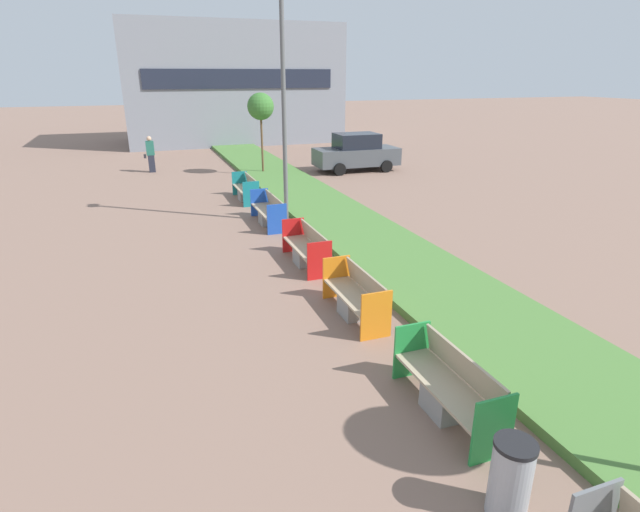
{
  "coord_description": "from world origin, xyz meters",
  "views": [
    {
      "loc": [
        -2.87,
        2.41,
        4.65
      ],
      "look_at": [
        0.9,
        12.79,
        0.6
      ],
      "focal_mm": 28.0,
      "sensor_mm": 36.0,
      "label": 1
    }
  ],
  "objects_px": {
    "bench_green_frame": "(449,390)",
    "bench_teal_frame": "(246,191)",
    "bench_red_frame": "(307,250)",
    "bench_orange_frame": "(356,299)",
    "sapling_tree_far": "(261,107)",
    "litter_bin": "(510,479)",
    "bench_blue_frame": "(269,213)",
    "pedestrian_walking": "(150,154)",
    "parked_car_distant": "(356,153)",
    "street_lamp_post": "(284,96)"
  },
  "relations": [
    {
      "from": "litter_bin",
      "to": "sapling_tree_far",
      "type": "xyz_separation_m",
      "value": [
        2.25,
        20.45,
        2.7
      ]
    },
    {
      "from": "street_lamp_post",
      "to": "bench_red_frame",
      "type": "bearing_deg",
      "value": -98.76
    },
    {
      "from": "street_lamp_post",
      "to": "parked_car_distant",
      "type": "distance_m",
      "value": 10.25
    },
    {
      "from": "bench_green_frame",
      "to": "bench_orange_frame",
      "type": "distance_m",
      "value": 3.29
    },
    {
      "from": "bench_blue_frame",
      "to": "sapling_tree_far",
      "type": "height_order",
      "value": "sapling_tree_far"
    },
    {
      "from": "sapling_tree_far",
      "to": "pedestrian_walking",
      "type": "relative_size",
      "value": 2.17
    },
    {
      "from": "bench_green_frame",
      "to": "litter_bin",
      "type": "xyz_separation_m",
      "value": [
        -0.39,
        -1.75,
        0.12
      ]
    },
    {
      "from": "bench_orange_frame",
      "to": "parked_car_distant",
      "type": "xyz_separation_m",
      "value": [
        6.56,
        14.84,
        0.55
      ]
    },
    {
      "from": "bench_teal_frame",
      "to": "parked_car_distant",
      "type": "distance_m",
      "value": 7.87
    },
    {
      "from": "bench_blue_frame",
      "to": "sapling_tree_far",
      "type": "bearing_deg",
      "value": 77.49
    },
    {
      "from": "bench_red_frame",
      "to": "bench_blue_frame",
      "type": "xyz_separation_m",
      "value": [
        0.0,
        3.9,
        0.0
      ]
    },
    {
      "from": "bench_red_frame",
      "to": "bench_teal_frame",
      "type": "distance_m",
      "value": 7.4
    },
    {
      "from": "bench_green_frame",
      "to": "bench_blue_frame",
      "type": "bearing_deg",
      "value": 89.98
    },
    {
      "from": "street_lamp_post",
      "to": "sapling_tree_far",
      "type": "relative_size",
      "value": 1.89
    },
    {
      "from": "bench_blue_frame",
      "to": "bench_teal_frame",
      "type": "distance_m",
      "value": 3.5
    },
    {
      "from": "bench_orange_frame",
      "to": "pedestrian_walking",
      "type": "bearing_deg",
      "value": 100.11
    },
    {
      "from": "pedestrian_walking",
      "to": "bench_red_frame",
      "type": "bearing_deg",
      "value": -77.82
    },
    {
      "from": "bench_teal_frame",
      "to": "litter_bin",
      "type": "height_order",
      "value": "litter_bin"
    },
    {
      "from": "bench_teal_frame",
      "to": "litter_bin",
      "type": "distance_m",
      "value": 15.57
    },
    {
      "from": "bench_teal_frame",
      "to": "sapling_tree_far",
      "type": "xyz_separation_m",
      "value": [
        1.86,
        4.88,
        2.82
      ]
    },
    {
      "from": "bench_orange_frame",
      "to": "bench_red_frame",
      "type": "relative_size",
      "value": 0.93
    },
    {
      "from": "bench_green_frame",
      "to": "bench_red_frame",
      "type": "height_order",
      "value": "same"
    },
    {
      "from": "bench_green_frame",
      "to": "sapling_tree_far",
      "type": "bearing_deg",
      "value": 84.31
    },
    {
      "from": "bench_green_frame",
      "to": "pedestrian_walking",
      "type": "xyz_separation_m",
      "value": [
        -3.2,
        21.26,
        0.54
      ]
    },
    {
      "from": "bench_red_frame",
      "to": "sapling_tree_far",
      "type": "relative_size",
      "value": 0.57
    },
    {
      "from": "bench_blue_frame",
      "to": "pedestrian_walking",
      "type": "xyz_separation_m",
      "value": [
        -3.21,
        10.94,
        0.53
      ]
    },
    {
      "from": "bench_green_frame",
      "to": "sapling_tree_far",
      "type": "xyz_separation_m",
      "value": [
        1.86,
        18.7,
        2.82
      ]
    },
    {
      "from": "bench_red_frame",
      "to": "street_lamp_post",
      "type": "height_order",
      "value": "street_lamp_post"
    },
    {
      "from": "bench_teal_frame",
      "to": "bench_orange_frame",
      "type": "bearing_deg",
      "value": -90.01
    },
    {
      "from": "bench_red_frame",
      "to": "bench_blue_frame",
      "type": "bearing_deg",
      "value": 89.97
    },
    {
      "from": "sapling_tree_far",
      "to": "bench_green_frame",
      "type": "bearing_deg",
      "value": -95.69
    },
    {
      "from": "litter_bin",
      "to": "street_lamp_post",
      "type": "relative_size",
      "value": 0.13
    },
    {
      "from": "bench_orange_frame",
      "to": "bench_red_frame",
      "type": "distance_m",
      "value": 3.13
    },
    {
      "from": "bench_green_frame",
      "to": "street_lamp_post",
      "type": "xyz_separation_m",
      "value": [
        0.61,
        10.39,
        3.64
      ]
    },
    {
      "from": "bench_teal_frame",
      "to": "litter_bin",
      "type": "xyz_separation_m",
      "value": [
        -0.39,
        -15.57,
        0.11
      ]
    },
    {
      "from": "bench_green_frame",
      "to": "bench_blue_frame",
      "type": "xyz_separation_m",
      "value": [
        0.0,
        10.32,
        0.01
      ]
    },
    {
      "from": "bench_orange_frame",
      "to": "litter_bin",
      "type": "xyz_separation_m",
      "value": [
        -0.39,
        -5.04,
        0.12
      ]
    },
    {
      "from": "street_lamp_post",
      "to": "parked_car_distant",
      "type": "height_order",
      "value": "street_lamp_post"
    },
    {
      "from": "bench_green_frame",
      "to": "bench_teal_frame",
      "type": "bearing_deg",
      "value": 90.0
    },
    {
      "from": "bench_blue_frame",
      "to": "bench_green_frame",
      "type": "bearing_deg",
      "value": -90.02
    },
    {
      "from": "bench_green_frame",
      "to": "sapling_tree_far",
      "type": "height_order",
      "value": "sapling_tree_far"
    },
    {
      "from": "bench_orange_frame",
      "to": "litter_bin",
      "type": "relative_size",
      "value": 2.1
    },
    {
      "from": "bench_orange_frame",
      "to": "parked_car_distant",
      "type": "distance_m",
      "value": 16.24
    },
    {
      "from": "bench_teal_frame",
      "to": "parked_car_distant",
      "type": "relative_size",
      "value": 0.51
    },
    {
      "from": "bench_red_frame",
      "to": "bench_teal_frame",
      "type": "bearing_deg",
      "value": 90.0
    },
    {
      "from": "bench_green_frame",
      "to": "litter_bin",
      "type": "bearing_deg",
      "value": -102.52
    },
    {
      "from": "bench_red_frame",
      "to": "sapling_tree_far",
      "type": "xyz_separation_m",
      "value": [
        1.86,
        12.28,
        2.82
      ]
    },
    {
      "from": "bench_green_frame",
      "to": "litter_bin",
      "type": "distance_m",
      "value": 1.8
    },
    {
      "from": "parked_car_distant",
      "to": "bench_red_frame",
      "type": "bearing_deg",
      "value": -118.16
    },
    {
      "from": "bench_orange_frame",
      "to": "bench_red_frame",
      "type": "xyz_separation_m",
      "value": [
        0.0,
        3.13,
        0.0
      ]
    }
  ]
}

